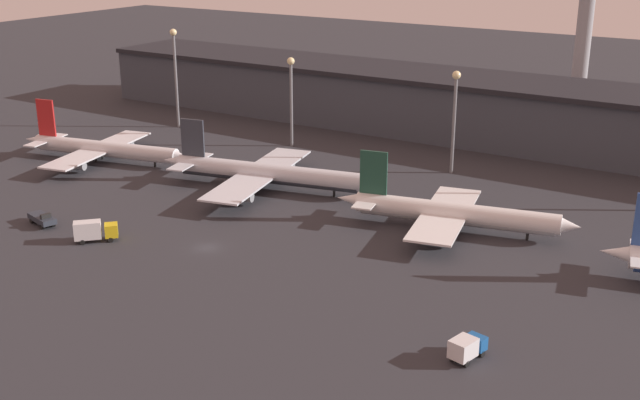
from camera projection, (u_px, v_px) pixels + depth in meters
ground at (207, 248)px, 133.39m from camera, size 600.00×600.00×0.00m
terminal_building at (436, 103)px, 204.11m from camera, size 198.64×25.75×15.30m
airplane_0 at (103, 149)px, 180.80m from camera, size 42.43×34.19×13.14m
airplane_1 at (266, 173)px, 161.87m from camera, size 47.20×38.80×13.13m
airplane_2 at (452, 213)px, 139.84m from camera, size 42.54×30.18×13.11m
service_vehicle_0 at (467, 347)px, 98.81m from camera, size 3.59×5.67×3.08m
service_vehicle_1 at (42, 219)px, 143.09m from camera, size 7.03×4.19×2.53m
service_vehicle_2 at (94, 230)px, 135.31m from camera, size 6.65×6.72×3.70m
lamp_post_0 at (175, 66)px, 206.67m from camera, size 1.80×1.80×25.64m
lamp_post_1 at (291, 89)px, 189.42m from camera, size 1.80×1.80×21.44m
lamp_post_2 at (455, 108)px, 168.54m from camera, size 1.80×1.80×22.15m
control_tower at (585, 22)px, 224.87m from camera, size 9.00×9.00×42.59m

